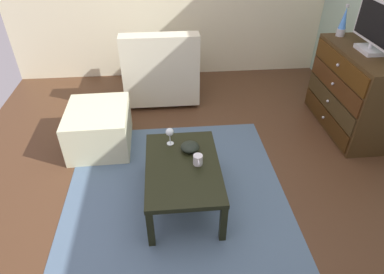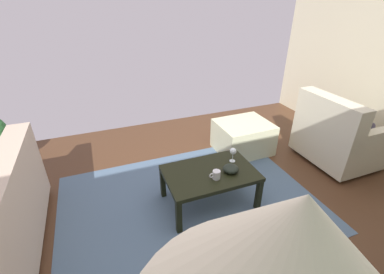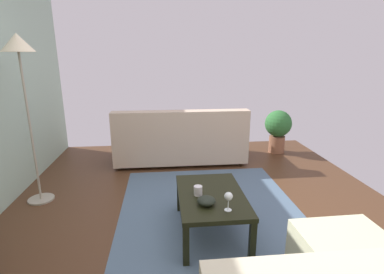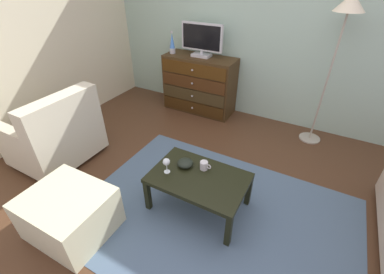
# 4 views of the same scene
# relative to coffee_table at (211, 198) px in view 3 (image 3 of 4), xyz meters

# --- Properties ---
(ground_plane) EXTENTS (5.70, 4.57, 0.05)m
(ground_plane) POSITION_rel_coffee_table_xyz_m (-0.00, 0.14, -0.37)
(ground_plane) COLOR #4D311E
(area_rug) EXTENTS (2.60, 1.90, 0.01)m
(area_rug) POSITION_rel_coffee_table_xyz_m (0.20, -0.06, -0.34)
(area_rug) COLOR slate
(area_rug) RESTS_ON ground_plane
(coffee_table) EXTENTS (0.90, 0.59, 0.39)m
(coffee_table) POSITION_rel_coffee_table_xyz_m (0.00, 0.00, 0.00)
(coffee_table) COLOR black
(coffee_table) RESTS_ON ground_plane
(wine_glass) EXTENTS (0.07, 0.07, 0.16)m
(wine_glass) POSITION_rel_coffee_table_xyz_m (-0.30, -0.09, 0.16)
(wine_glass) COLOR silver
(wine_glass) RESTS_ON coffee_table
(mug) EXTENTS (0.11, 0.08, 0.08)m
(mug) POSITION_rel_coffee_table_xyz_m (-0.01, 0.12, 0.09)
(mug) COLOR silver
(mug) RESTS_ON coffee_table
(bowl_decorative) EXTENTS (0.15, 0.15, 0.07)m
(bowl_decorative) POSITION_rel_coffee_table_xyz_m (-0.19, 0.07, 0.08)
(bowl_decorative) COLOR black
(bowl_decorative) RESTS_ON coffee_table
(couch_large) EXTENTS (0.85, 1.95, 0.84)m
(couch_large) POSITION_rel_coffee_table_xyz_m (1.94, 0.16, -0.01)
(couch_large) COLOR #332319
(couch_large) RESTS_ON ground_plane
(ottoman) EXTENTS (0.71, 0.61, 0.42)m
(ottoman) POSITION_rel_coffee_table_xyz_m (-0.87, -0.80, -0.13)
(ottoman) COLOR beige
(ottoman) RESTS_ON ground_plane
(standing_lamp) EXTENTS (0.32, 0.32, 1.81)m
(standing_lamp) POSITION_rel_coffee_table_xyz_m (0.81, 1.82, 1.21)
(standing_lamp) COLOR #A59E8C
(standing_lamp) RESTS_ON ground_plane
(potted_plant) EXTENTS (0.44, 0.44, 0.72)m
(potted_plant) POSITION_rel_coffee_table_xyz_m (2.20, -1.50, 0.09)
(potted_plant) COLOR brown
(potted_plant) RESTS_ON ground_plane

